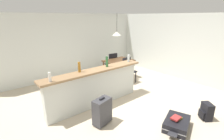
{
  "coord_description": "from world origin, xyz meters",
  "views": [
    {
      "loc": [
        -3.08,
        -3.18,
        2.38
      ],
      "look_at": [
        0.06,
        0.61,
        0.8
      ],
      "focal_mm": 26.78,
      "sensor_mm": 36.0,
      "label": 1
    }
  ],
  "objects_px": {
    "bottle_amber": "(79,67)",
    "bottle_clear": "(129,58)",
    "bottle_white": "(50,77)",
    "suitcase_upright_charcoal": "(102,111)",
    "bottle_green": "(107,62)",
    "dining_chair_far_side": "(112,63)",
    "suitcase_flat_black": "(177,124)",
    "backpack_black": "(206,112)",
    "pendant_lamp": "(117,34)",
    "book_stack": "(176,118)",
    "dining_table": "(119,62)",
    "dining_chair_near_partition": "(128,69)"
  },
  "relations": [
    {
      "from": "bottle_white",
      "to": "bottle_clear",
      "type": "bearing_deg",
      "value": 2.53
    },
    {
      "from": "bottle_clear",
      "to": "suitcase_upright_charcoal",
      "type": "bearing_deg",
      "value": -153.28
    },
    {
      "from": "bottle_amber",
      "to": "dining_table",
      "type": "distance_m",
      "value": 2.66
    },
    {
      "from": "bottle_green",
      "to": "backpack_black",
      "type": "height_order",
      "value": "bottle_green"
    },
    {
      "from": "dining_chair_near_partition",
      "to": "dining_chair_far_side",
      "type": "relative_size",
      "value": 1.0
    },
    {
      "from": "dining_chair_far_side",
      "to": "book_stack",
      "type": "relative_size",
      "value": 3.27
    },
    {
      "from": "pendant_lamp",
      "to": "suitcase_upright_charcoal",
      "type": "distance_m",
      "value": 3.38
    },
    {
      "from": "suitcase_upright_charcoal",
      "to": "bottle_amber",
      "type": "bearing_deg",
      "value": 91.72
    },
    {
      "from": "bottle_white",
      "to": "suitcase_upright_charcoal",
      "type": "relative_size",
      "value": 0.32
    },
    {
      "from": "bottle_white",
      "to": "dining_chair_far_side",
      "type": "bearing_deg",
      "value": 29.66
    },
    {
      "from": "bottle_amber",
      "to": "dining_chair_far_side",
      "type": "height_order",
      "value": "bottle_amber"
    },
    {
      "from": "bottle_green",
      "to": "bottle_clear",
      "type": "distance_m",
      "value": 0.83
    },
    {
      "from": "bottle_green",
      "to": "pendant_lamp",
      "type": "bearing_deg",
      "value": 40.7
    },
    {
      "from": "dining_chair_near_partition",
      "to": "pendant_lamp",
      "type": "xyz_separation_m",
      "value": [
        -0.08,
        0.58,
        1.25
      ]
    },
    {
      "from": "bottle_amber",
      "to": "pendant_lamp",
      "type": "xyz_separation_m",
      "value": [
        2.27,
        1.18,
        0.6
      ]
    },
    {
      "from": "dining_table",
      "to": "dining_chair_near_partition",
      "type": "bearing_deg",
      "value": -89.5
    },
    {
      "from": "bottle_green",
      "to": "book_stack",
      "type": "relative_size",
      "value": 1.02
    },
    {
      "from": "bottle_green",
      "to": "bottle_white",
      "type": "bearing_deg",
      "value": -175.67
    },
    {
      "from": "bottle_clear",
      "to": "backpack_black",
      "type": "bearing_deg",
      "value": -79.9
    },
    {
      "from": "bottle_amber",
      "to": "backpack_black",
      "type": "bearing_deg",
      "value": -48.72
    },
    {
      "from": "dining_chair_far_side",
      "to": "pendant_lamp",
      "type": "distance_m",
      "value": 1.35
    },
    {
      "from": "dining_chair_near_partition",
      "to": "book_stack",
      "type": "height_order",
      "value": "dining_chair_near_partition"
    },
    {
      "from": "pendant_lamp",
      "to": "backpack_black",
      "type": "xyz_separation_m",
      "value": [
        -0.21,
        -3.53,
        -1.57
      ]
    },
    {
      "from": "bottle_green",
      "to": "dining_table",
      "type": "xyz_separation_m",
      "value": [
        1.52,
        1.21,
        -0.54
      ]
    },
    {
      "from": "bottle_amber",
      "to": "pendant_lamp",
      "type": "height_order",
      "value": "pendant_lamp"
    },
    {
      "from": "dining_chair_far_side",
      "to": "dining_table",
      "type": "bearing_deg",
      "value": -97.57
    },
    {
      "from": "bottle_clear",
      "to": "suitcase_flat_black",
      "type": "bearing_deg",
      "value": -102.86
    },
    {
      "from": "bottle_amber",
      "to": "bottle_clear",
      "type": "relative_size",
      "value": 1.15
    },
    {
      "from": "bottle_clear",
      "to": "backpack_black",
      "type": "xyz_separation_m",
      "value": [
        0.4,
        -2.27,
        -0.95
      ]
    },
    {
      "from": "bottle_clear",
      "to": "book_stack",
      "type": "xyz_separation_m",
      "value": [
        -0.47,
        -1.98,
        -0.9
      ]
    },
    {
      "from": "dining_table",
      "to": "suitcase_upright_charcoal",
      "type": "height_order",
      "value": "dining_table"
    },
    {
      "from": "bottle_white",
      "to": "book_stack",
      "type": "bearing_deg",
      "value": -43.02
    },
    {
      "from": "dining_chair_far_side",
      "to": "book_stack",
      "type": "xyz_separation_m",
      "value": [
        -1.23,
        -3.71,
        -0.26
      ]
    },
    {
      "from": "bottle_clear",
      "to": "suitcase_flat_black",
      "type": "height_order",
      "value": "bottle_clear"
    },
    {
      "from": "bottle_amber",
      "to": "dining_chair_far_side",
      "type": "relative_size",
      "value": 0.28
    },
    {
      "from": "bottle_amber",
      "to": "book_stack",
      "type": "bearing_deg",
      "value": -59.99
    },
    {
      "from": "dining_chair_far_side",
      "to": "book_stack",
      "type": "bearing_deg",
      "value": -108.28
    },
    {
      "from": "pendant_lamp",
      "to": "suitcase_flat_black",
      "type": "xyz_separation_m",
      "value": [
        -1.07,
        -3.26,
        -1.66
      ]
    },
    {
      "from": "bottle_amber",
      "to": "backpack_black",
      "type": "height_order",
      "value": "bottle_amber"
    },
    {
      "from": "bottle_white",
      "to": "bottle_amber",
      "type": "relative_size",
      "value": 0.83
    },
    {
      "from": "bottle_white",
      "to": "pendant_lamp",
      "type": "height_order",
      "value": "pendant_lamp"
    },
    {
      "from": "bottle_green",
      "to": "dining_chair_far_side",
      "type": "height_order",
      "value": "bottle_green"
    },
    {
      "from": "bottle_white",
      "to": "bottle_amber",
      "type": "bearing_deg",
      "value": 13.23
    },
    {
      "from": "dining_chair_near_partition",
      "to": "suitcase_upright_charcoal",
      "type": "distance_m",
      "value": 2.78
    },
    {
      "from": "suitcase_upright_charcoal",
      "to": "suitcase_flat_black",
      "type": "bearing_deg",
      "value": -45.21
    },
    {
      "from": "bottle_clear",
      "to": "backpack_black",
      "type": "distance_m",
      "value": 2.49
    },
    {
      "from": "bottle_white",
      "to": "pendant_lamp",
      "type": "relative_size",
      "value": 0.26
    },
    {
      "from": "bottle_white",
      "to": "bottle_amber",
      "type": "distance_m",
      "value": 0.84
    },
    {
      "from": "bottle_white",
      "to": "backpack_black",
      "type": "relative_size",
      "value": 0.52
    },
    {
      "from": "backpack_black",
      "to": "suitcase_upright_charcoal",
      "type": "bearing_deg",
      "value": 144.61
    }
  ]
}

